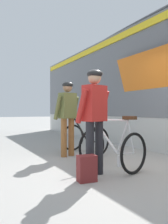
# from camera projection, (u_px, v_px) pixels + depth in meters

# --- Properties ---
(ground_plane) EXTENTS (80.00, 80.00, 0.00)m
(ground_plane) POSITION_uv_depth(u_px,v_px,m) (129.00, 171.00, 4.08)
(ground_plane) COLOR #A09E99
(cyclist_near_in_red) EXTENTS (0.66, 0.41, 1.76)m
(cyclist_near_in_red) POSITION_uv_depth(u_px,v_px,m) (94.00, 112.00, 3.83)
(cyclist_near_in_red) COLOR #232328
(cyclist_near_in_red) RESTS_ON ground
(cyclist_far_in_olive) EXTENTS (0.65, 0.40, 1.76)m
(cyclist_far_in_olive) POSITION_uv_depth(u_px,v_px,m) (68.00, 112.00, 5.42)
(cyclist_far_in_olive) COLOR #935B2D
(cyclist_far_in_olive) RESTS_ON ground
(bicycle_near_white) EXTENTS (0.95, 1.21, 0.99)m
(bicycle_near_white) POSITION_uv_depth(u_px,v_px,m) (111.00, 147.00, 4.25)
(bicycle_near_white) COLOR black
(bicycle_near_white) RESTS_ON ground
(bicycle_far_black) EXTENTS (0.88, 1.18, 0.99)m
(bicycle_far_black) POSITION_uv_depth(u_px,v_px,m) (85.00, 138.00, 5.75)
(bicycle_far_black) COLOR black
(bicycle_far_black) RESTS_ON ground
(backpack_on_platform) EXTENTS (0.30, 0.21, 0.40)m
(backpack_on_platform) POSITION_uv_depth(u_px,v_px,m) (87.00, 168.00, 3.48)
(backpack_on_platform) COLOR maroon
(backpack_on_platform) RESTS_ON ground
(water_bottle_near_the_bikes) EXTENTS (0.08, 0.08, 0.22)m
(water_bottle_near_the_bikes) POSITION_uv_depth(u_px,v_px,m) (119.00, 161.00, 4.40)
(water_bottle_near_the_bikes) COLOR silver
(water_bottle_near_the_bikes) RESTS_ON ground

